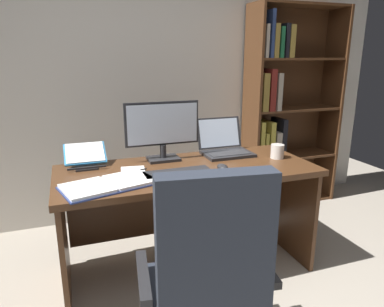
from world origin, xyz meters
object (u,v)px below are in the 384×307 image
office_chair (208,293)px  keyboard (178,173)px  reading_stand_with_book (85,156)px  pen (136,170)px  laptop (225,147)px  computer_mouse (223,167)px  notepad (133,172)px  open_binder (109,184)px  coffee_mug (277,151)px  bookshelf (281,112)px  monitor (162,131)px  desk (184,193)px

office_chair → keyboard: 0.79m
reading_stand_with_book → pen: (0.29, -0.26, -0.05)m
laptop → keyboard: 0.61m
keyboard → computer_mouse: 0.30m
pen → notepad: bearing=180.0°
laptop → keyboard: size_ratio=0.85×
keyboard → pen: (-0.23, 0.14, 0.00)m
laptop → open_binder: (-0.90, -0.41, -0.04)m
pen → coffee_mug: 1.02m
bookshelf → monitor: (-1.37, -0.62, 0.04)m
pen → laptop: bearing=17.2°
bookshelf → office_chair: size_ratio=1.84×
coffee_mug → monitor: bearing=163.7°
keyboard → open_binder: same height
desk → keyboard: (-0.11, -0.20, 0.22)m
office_chair → desk: bearing=86.3°
computer_mouse → reading_stand_with_book: size_ratio=0.39×
monitor → coffee_mug: bearing=-16.3°
bookshelf → notepad: size_ratio=9.18×
desk → reading_stand_with_book: (-0.63, 0.20, 0.27)m
bookshelf → laptop: size_ratio=5.42×
bookshelf → coffee_mug: (-0.58, -0.85, -0.13)m
computer_mouse → reading_stand_with_book: (-0.82, 0.40, 0.05)m
laptop → open_binder: size_ratio=0.62×
reading_stand_with_book → open_binder: 0.47m
keyboard → desk: bearing=62.5°
keyboard → coffee_mug: (0.79, 0.13, 0.04)m
open_binder → pen: 0.27m
bookshelf → laptop: (-0.89, -0.61, -0.12)m
office_chair → computer_mouse: size_ratio=10.09×
desk → notepad: 0.42m
laptop → pen: bearing=-162.8°
monitor → notepad: (-0.25, -0.21, -0.21)m
pen → coffee_mug: coffee_mug is taller
bookshelf → laptop: bearing=-145.3°
laptop → notepad: size_ratio=1.69×
laptop → computer_mouse: (-0.18, -0.36, -0.03)m
notepad → coffee_mug: 1.04m
office_chair → keyboard: bearing=91.2°
open_binder → keyboard: bearing=-8.8°
bookshelf → laptop: 1.08m
monitor → notepad: monitor is taller
office_chair → keyboard: (0.09, 0.72, 0.33)m
computer_mouse → pen: size_ratio=0.74×
open_binder → office_chair: bearing=-78.8°
office_chair → pen: office_chair is taller
bookshelf → notepad: bookshelf is taller
bookshelf → notepad: bearing=-152.8°
desk → open_binder: open_binder is taller
desk → notepad: notepad is taller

